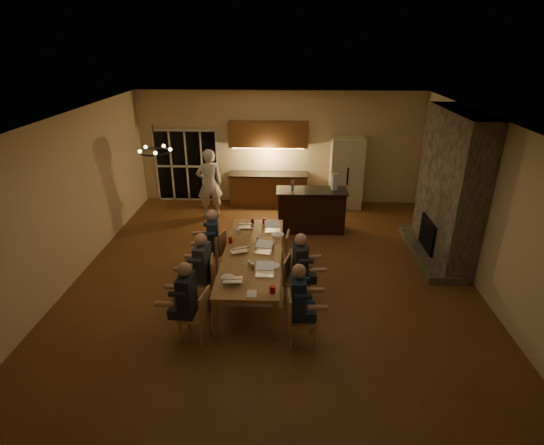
{
  "coord_description": "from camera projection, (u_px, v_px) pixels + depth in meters",
  "views": [
    {
      "loc": [
        0.29,
        -7.44,
        4.52
      ],
      "look_at": [
        -0.03,
        0.3,
        1.12
      ],
      "focal_mm": 28.0,
      "sensor_mm": 36.0,
      "label": 1
    }
  ],
  "objects": [
    {
      "name": "redcup_mid",
      "position": [
        230.0,
        240.0,
        8.44
      ],
      "size": [
        0.09,
        0.09,
        0.12
      ],
      "primitive_type": "cylinder",
      "color": "#B00B0B",
      "rests_on": "dining_table"
    },
    {
      "name": "redcup_near",
      "position": [
        272.0,
        289.0,
        6.79
      ],
      "size": [
        0.1,
        0.1,
        0.12
      ],
      "primitive_type": "cylinder",
      "color": "#B00B0B",
      "rests_on": "dining_table"
    },
    {
      "name": "back_wall",
      "position": [
        279.0,
        148.0,
        12.12
      ],
      "size": [
        8.0,
        0.04,
        3.2
      ],
      "primitive_type": "cube",
      "color": "beige",
      "rests_on": "ground"
    },
    {
      "name": "mug_back",
      "position": [
        238.0,
        231.0,
        8.84
      ],
      "size": [
        0.09,
        0.09,
        0.1
      ],
      "primitive_type": "cylinder",
      "color": "white",
      "rests_on": "dining_table"
    },
    {
      "name": "can_silver",
      "position": [
        252.0,
        266.0,
        7.48
      ],
      "size": [
        0.07,
        0.07,
        0.12
      ],
      "primitive_type": "cylinder",
      "color": "#B2B2B7",
      "rests_on": "dining_table"
    },
    {
      "name": "chair_left_near",
      "position": [
        194.0,
        315.0,
        6.77
      ],
      "size": [
        0.51,
        0.51,
        0.89
      ],
      "primitive_type": null,
      "rotation": [
        0.0,
        0.0,
        -1.75
      ],
      "color": "#A27E51",
      "rests_on": "ground"
    },
    {
      "name": "can_right",
      "position": [
        273.0,
        243.0,
        8.31
      ],
      "size": [
        0.06,
        0.06,
        0.12
      ],
      "primitive_type": "cylinder",
      "color": "#B2B2B7",
      "rests_on": "dining_table"
    },
    {
      "name": "person_right_near",
      "position": [
        298.0,
        303.0,
        6.64
      ],
      "size": [
        0.62,
        0.62,
        1.38
      ],
      "primitive_type": null,
      "rotation": [
        0.0,
        0.0,
        1.6
      ],
      "color": "#1B2944",
      "rests_on": "ground"
    },
    {
      "name": "chandelier",
      "position": [
        155.0,
        152.0,
        7.13
      ],
      "size": [
        0.55,
        0.55,
        0.03
      ],
      "primitive_type": "torus",
      "color": "black",
      "rests_on": "ceiling"
    },
    {
      "name": "person_left_near",
      "position": [
        187.0,
        301.0,
        6.7
      ],
      "size": [
        0.64,
        0.64,
        1.38
      ],
      "primitive_type": null,
      "rotation": [
        0.0,
        0.0,
        -1.63
      ],
      "color": "#21242B",
      "rests_on": "ground"
    },
    {
      "name": "chair_left_far",
      "position": [
        213.0,
        252.0,
        8.77
      ],
      "size": [
        0.56,
        0.56,
        0.89
      ],
      "primitive_type": null,
      "rotation": [
        0.0,
        0.0,
        -1.91
      ],
      "color": "#A27E51",
      "rests_on": "ground"
    },
    {
      "name": "dining_table",
      "position": [
        253.0,
        270.0,
        8.23
      ],
      "size": [
        1.1,
        3.19,
        0.75
      ],
      "primitive_type": "cube",
      "color": "#AC8545",
      "rests_on": "ground"
    },
    {
      "name": "french_doors",
      "position": [
        187.0,
        166.0,
        12.4
      ],
      "size": [
        1.86,
        0.08,
        2.1
      ],
      "primitive_type": "cube",
      "color": "black",
      "rests_on": "ground"
    },
    {
      "name": "left_wall",
      "position": [
        64.0,
        203.0,
        8.14
      ],
      "size": [
        0.04,
        9.0,
        3.2
      ],
      "primitive_type": "cube",
      "color": "beige",
      "rests_on": "ground"
    },
    {
      "name": "laptop_b",
      "position": [
        265.0,
        269.0,
        7.27
      ],
      "size": [
        0.32,
        0.28,
        0.23
      ],
      "primitive_type": null,
      "rotation": [
        0.0,
        0.0,
        -0.01
      ],
      "color": "silver",
      "rests_on": "dining_table"
    },
    {
      "name": "mug_mid",
      "position": [
        258.0,
        238.0,
        8.52
      ],
      "size": [
        0.07,
        0.07,
        0.1
      ],
      "primitive_type": "cylinder",
      "color": "white",
      "rests_on": "dining_table"
    },
    {
      "name": "notepad",
      "position": [
        252.0,
        294.0,
        6.76
      ],
      "size": [
        0.17,
        0.23,
        0.01
      ],
      "primitive_type": "cube",
      "rotation": [
        0.0,
        0.0,
        0.03
      ],
      "color": "white",
      "rests_on": "dining_table"
    },
    {
      "name": "plate_left",
      "position": [
        228.0,
        278.0,
        7.21
      ],
      "size": [
        0.25,
        0.25,
        0.02
      ],
      "primitive_type": "cylinder",
      "color": "white",
      "rests_on": "dining_table"
    },
    {
      "name": "chair_right_near",
      "position": [
        302.0,
        318.0,
        6.68
      ],
      "size": [
        0.47,
        0.47,
        0.89
      ],
      "primitive_type": null,
      "rotation": [
        0.0,
        0.0,
        1.65
      ],
      "color": "#A27E51",
      "rests_on": "ground"
    },
    {
      "name": "kitchenette",
      "position": [
        268.0,
        165.0,
        12.0
      ],
      "size": [
        2.24,
        0.68,
        2.4
      ],
      "primitive_type": null,
      "color": "brown",
      "rests_on": "ground"
    },
    {
      "name": "bar_island",
      "position": [
        311.0,
        210.0,
        10.59
      ],
      "size": [
        1.75,
        0.71,
        1.08
      ],
      "primitive_type": "cube",
      "rotation": [
        0.0,
        0.0,
        0.02
      ],
      "color": "black",
      "rests_on": "ground"
    },
    {
      "name": "bar_bottle",
      "position": [
        293.0,
        185.0,
        10.34
      ],
      "size": [
        0.07,
        0.07,
        0.24
      ],
      "primitive_type": "cylinder",
      "color": "#99999E",
      "rests_on": "bar_island"
    },
    {
      "name": "plate_far",
      "position": [
        277.0,
        235.0,
        8.79
      ],
      "size": [
        0.27,
        0.27,
        0.02
      ],
      "primitive_type": "cylinder",
      "color": "white",
      "rests_on": "dining_table"
    },
    {
      "name": "laptop_a",
      "position": [
        233.0,
        275.0,
        7.1
      ],
      "size": [
        0.34,
        0.3,
        0.23
      ],
      "primitive_type": null,
      "rotation": [
        0.0,
        0.0,
        3.21
      ],
      "color": "silver",
      "rests_on": "dining_table"
    },
    {
      "name": "chair_right_far",
      "position": [
        297.0,
        254.0,
        8.68
      ],
      "size": [
        0.48,
        0.48,
        0.89
      ],
      "primitive_type": null,
      "rotation": [
        0.0,
        0.0,
        1.47
      ],
      "color": "#A27E51",
      "rests_on": "ground"
    },
    {
      "name": "right_wall",
      "position": [
        490.0,
        209.0,
        7.83
      ],
      "size": [
        0.04,
        9.0,
        3.2
      ],
      "primitive_type": "cube",
      "color": "beige",
      "rests_on": "ground"
    },
    {
      "name": "mug_front",
      "position": [
        250.0,
        263.0,
        7.59
      ],
      "size": [
        0.07,
        0.07,
        0.1
      ],
      "primitive_type": "cylinder",
      "color": "white",
      "rests_on": "dining_table"
    },
    {
      "name": "laptop_d",
      "position": [
        263.0,
        247.0,
        8.04
      ],
      "size": [
        0.37,
        0.34,
        0.23
      ],
      "primitive_type": null,
      "rotation": [
        0.0,
        0.0,
        -0.2
      ],
      "color": "silver",
      "rests_on": "dining_table"
    },
    {
      "name": "can_cola",
      "position": [
        253.0,
        222.0,
        9.26
      ],
      "size": [
        0.06,
        0.06,
        0.12
      ],
      "primitive_type": "cylinder",
      "color": "#3F0F0C",
      "rests_on": "dining_table"
    },
    {
      "name": "person_left_mid",
      "position": [
        203.0,
        268.0,
        7.64
      ],
      "size": [
        0.67,
        0.67,
        1.38
      ],
      "primitive_type": null,
      "rotation": [
        0.0,
        0.0,
        -1.7
      ],
      "color": "#373C41",
      "rests_on": "ground"
    },
    {
      "name": "chair_left_mid",
      "position": [
        202.0,
        280.0,
        7.74
      ],
      "size": [
        0.49,
        0.49,
        0.89
      ],
      "primitive_type": null,
      "rotation": [
        0.0,
        0.0,
        -1.45
      ],
      "color": "#A27E51",
      "rests_on": "ground"
    },
    {
      "name": "bar_blender",
      "position": [
        334.0,
        182.0,
        10.33
      ],
      "size": [
        0.15,
        0.15,
        0.4
      ],
      "primitive_type": "cube",
      "rotation": [
        0.0,
        0.0,
        0.22
      ],
      "color": "silver",
      "rests_on": "bar_island"
    },
    {
      "name": "laptop_e",
      "position": [
        246.0,
        222.0,
        9.1
      ],
      "size": [
        0.33,
        0.29,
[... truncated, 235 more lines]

